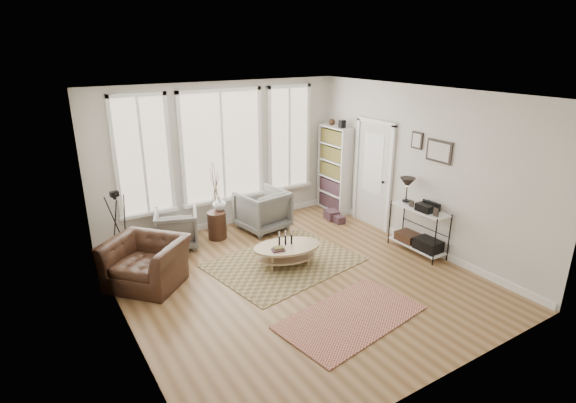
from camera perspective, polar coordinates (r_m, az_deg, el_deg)
room at (r=6.75m, az=1.29°, el=0.97°), size 5.50×5.54×2.90m
bay_window at (r=8.98m, az=-8.32°, el=6.64°), size 4.14×0.12×2.24m
door at (r=9.21m, az=10.77°, el=3.69°), size 0.09×1.06×2.22m
bookcase at (r=9.95m, az=5.97°, el=4.11°), size 0.31×0.85×2.06m
low_shelf at (r=8.32m, az=16.23°, el=-2.92°), size 0.38×1.08×1.30m
wall_art at (r=8.09m, az=17.94°, el=6.44°), size 0.04×0.88×0.44m
rug_main at (r=7.79m, az=-0.48°, el=-7.74°), size 2.65×2.16×0.01m
rug_runner at (r=6.42m, az=7.97°, el=-14.32°), size 2.15×1.41×0.01m
coffee_table at (r=7.59m, az=-0.18°, el=-6.18°), size 1.28×0.97×0.52m
armchair_left at (r=8.52m, az=-13.95°, el=-3.35°), size 0.96×0.98×0.70m
armchair_right at (r=9.01m, az=-3.27°, el=-1.10°), size 1.00×1.03×0.82m
side_table at (r=8.58m, az=-9.15°, el=-0.20°), size 0.36×0.36×1.50m
vase at (r=8.72m, az=-8.71°, el=-0.21°), size 0.33×0.33×0.27m
accent_chair at (r=7.34m, az=-17.60°, el=-7.38°), size 1.49×1.48×0.73m
tripod_camera at (r=8.09m, az=-20.64°, el=-3.46°), size 0.45×0.45×1.28m
book_stack_near at (r=9.67m, az=5.57°, el=-1.69°), size 0.29×0.34×0.20m
book_stack_far at (r=9.49m, az=6.47°, el=-2.27°), size 0.21×0.25×0.15m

